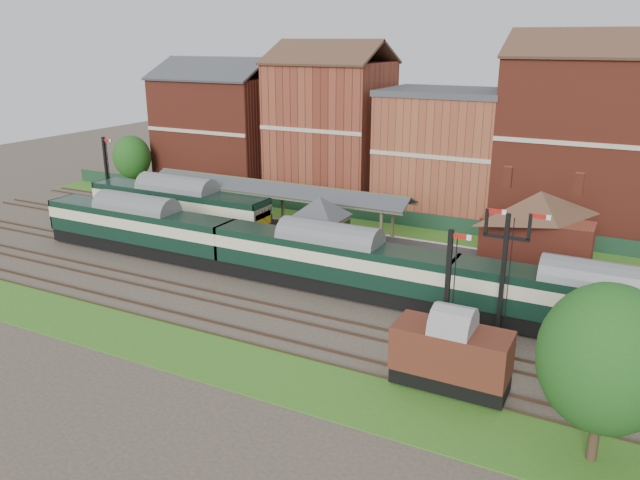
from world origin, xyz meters
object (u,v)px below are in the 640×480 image
at_px(dmu_train, 329,259).
at_px(platform_railcar, 178,205).
at_px(signal_box, 320,232).
at_px(semaphore_bracket, 504,270).
at_px(goods_van_a, 451,353).

relative_size(dmu_train, platform_railcar, 2.86).
bearing_deg(signal_box, semaphore_bracket, -20.92).
bearing_deg(signal_box, platform_railcar, 168.95).
bearing_deg(platform_railcar, semaphore_bracket, -15.86).
height_order(signal_box, goods_van_a, signal_box).
bearing_deg(signal_box, dmu_train, -52.88).
bearing_deg(semaphore_bracket, platform_railcar, 164.14).
xyz_separation_m(signal_box, semaphore_bracket, (15.04, -5.75, 1.44)).
xyz_separation_m(semaphore_bracket, dmu_train, (-12.58, 2.50, -2.21)).
xyz_separation_m(signal_box, platform_railcar, (-16.65, 3.25, -0.66)).
relative_size(signal_box, goods_van_a, 1.02).
distance_m(dmu_train, platform_railcar, 20.18).
xyz_separation_m(platform_railcar, goods_van_a, (30.61, -15.50, -0.49)).
relative_size(signal_box, platform_railcar, 0.32).
bearing_deg(platform_railcar, goods_van_a, -26.86).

